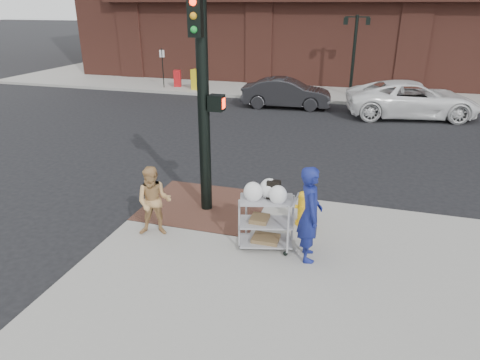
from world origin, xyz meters
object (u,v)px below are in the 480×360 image
(lamp_post, at_px, (354,46))
(fire_hydrant, at_px, (302,208))
(minivan_white, at_px, (412,99))
(sedan_dark, at_px, (286,93))
(pedestrian_tan, at_px, (154,202))
(traffic_signal_pole, at_px, (204,96))
(utility_cart, at_px, (266,218))
(woman_blue, at_px, (310,214))

(lamp_post, height_order, fire_hydrant, lamp_post)
(minivan_white, xyz_separation_m, fire_hydrant, (-3.03, -11.65, -0.23))
(sedan_dark, relative_size, minivan_white, 0.75)
(pedestrian_tan, bearing_deg, traffic_signal_pole, 49.70)
(lamp_post, relative_size, minivan_white, 0.71)
(utility_cart, bearing_deg, fire_hydrant, 64.80)
(sedan_dark, bearing_deg, lamp_post, -43.95)
(pedestrian_tan, relative_size, minivan_white, 0.27)
(fire_hydrant, bearing_deg, sedan_dark, 102.40)
(lamp_post, height_order, utility_cart, lamp_post)
(sedan_dark, height_order, minivan_white, minivan_white)
(woman_blue, relative_size, minivan_white, 0.33)
(lamp_post, height_order, sedan_dark, lamp_post)
(pedestrian_tan, distance_m, fire_hydrant, 3.17)
(lamp_post, bearing_deg, traffic_signal_pole, -99.24)
(lamp_post, height_order, traffic_signal_pole, traffic_signal_pole)
(woman_blue, xyz_separation_m, utility_cart, (-0.85, 0.15, -0.28))
(traffic_signal_pole, height_order, pedestrian_tan, traffic_signal_pole)
(traffic_signal_pole, relative_size, fire_hydrant, 6.33)
(minivan_white, height_order, utility_cart, utility_cart)
(lamp_post, bearing_deg, utility_cart, -92.59)
(sedan_dark, relative_size, utility_cart, 2.96)
(lamp_post, bearing_deg, sedan_dark, -129.45)
(pedestrian_tan, distance_m, utility_cart, 2.35)
(woman_blue, height_order, sedan_dark, woman_blue)
(lamp_post, relative_size, traffic_signal_pole, 0.80)
(sedan_dark, bearing_deg, utility_cart, -175.42)
(traffic_signal_pole, bearing_deg, fire_hydrant, -3.62)
(traffic_signal_pole, xyz_separation_m, woman_blue, (2.58, -1.43, -1.75))
(woman_blue, relative_size, pedestrian_tan, 1.24)
(lamp_post, xyz_separation_m, fire_hydrant, (-0.21, -15.37, -2.06))
(minivan_white, bearing_deg, fire_hydrant, 154.65)
(pedestrian_tan, bearing_deg, fire_hydrant, 6.96)
(lamp_post, distance_m, woman_blue, 16.73)
(utility_cart, relative_size, fire_hydrant, 1.80)
(minivan_white, height_order, fire_hydrant, minivan_white)
(traffic_signal_pole, bearing_deg, sedan_dark, 91.74)
(pedestrian_tan, relative_size, utility_cart, 1.05)
(traffic_signal_pole, relative_size, pedestrian_tan, 3.33)
(sedan_dark, bearing_deg, minivan_white, -97.32)
(traffic_signal_pole, bearing_deg, utility_cart, -36.50)
(traffic_signal_pole, height_order, fire_hydrant, traffic_signal_pole)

